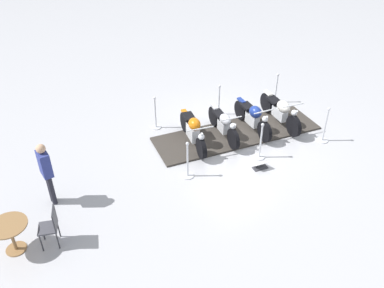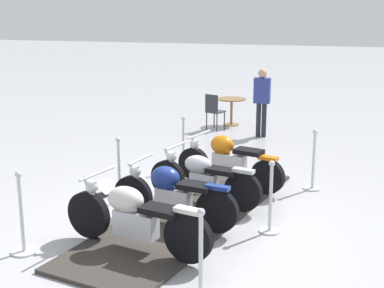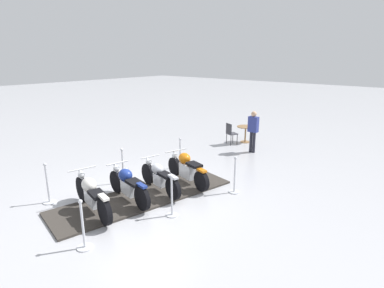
# 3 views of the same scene
# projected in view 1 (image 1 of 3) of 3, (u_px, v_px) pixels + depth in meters

# --- Properties ---
(ground_plane) EXTENTS (80.00, 80.00, 0.00)m
(ground_plane) POSITION_uv_depth(u_px,v_px,m) (237.00, 134.00, 12.50)
(ground_plane) COLOR #B2B2B7
(display_platform) EXTENTS (5.41, 2.55, 0.06)m
(display_platform) POSITION_uv_depth(u_px,v_px,m) (237.00, 133.00, 12.48)
(display_platform) COLOR #38332D
(display_platform) RESTS_ON ground_plane
(motorcycle_copper) EXTENTS (0.90, 2.07, 0.92)m
(motorcycle_copper) POSITION_uv_depth(u_px,v_px,m) (193.00, 130.00, 11.70)
(motorcycle_copper) COLOR black
(motorcycle_copper) RESTS_ON display_platform
(motorcycle_chrome) EXTENTS (0.71, 2.01, 0.93)m
(motorcycle_chrome) POSITION_uv_depth(u_px,v_px,m) (224.00, 124.00, 12.04)
(motorcycle_chrome) COLOR black
(motorcycle_chrome) RESTS_ON display_platform
(motorcycle_navy) EXTENTS (0.68, 2.05, 0.95)m
(motorcycle_navy) POSITION_uv_depth(u_px,v_px,m) (253.00, 117.00, 12.34)
(motorcycle_navy) COLOR black
(motorcycle_navy) RESTS_ON display_platform
(motorcycle_cream) EXTENTS (0.80, 2.24, 0.98)m
(motorcycle_cream) POSITION_uv_depth(u_px,v_px,m) (281.00, 111.00, 12.66)
(motorcycle_cream) COLOR black
(motorcycle_cream) RESTS_ON display_platform
(stanchion_left_mid) EXTENTS (0.31, 0.31, 1.09)m
(stanchion_left_mid) POSITION_uv_depth(u_px,v_px,m) (219.00, 104.00, 13.31)
(stanchion_left_mid) COLOR silver
(stanchion_left_mid) RESTS_ON ground_plane
(stanchion_left_front) EXTENTS (0.32, 0.32, 1.11)m
(stanchion_left_front) POSITION_uv_depth(u_px,v_px,m) (156.00, 118.00, 12.60)
(stanchion_left_front) COLOR silver
(stanchion_left_front) RESTS_ON ground_plane
(stanchion_right_mid) EXTENTS (0.33, 0.33, 1.14)m
(stanchion_right_mid) POSITION_uv_depth(u_px,v_px,m) (260.00, 147.00, 11.28)
(stanchion_right_mid) COLOR silver
(stanchion_right_mid) RESTS_ON ground_plane
(stanchion_left_rear) EXTENTS (0.33, 0.33, 1.11)m
(stanchion_left_rear) POSITION_uv_depth(u_px,v_px,m) (276.00, 93.00, 14.02)
(stanchion_left_rear) COLOR silver
(stanchion_left_rear) RESTS_ON ground_plane
(stanchion_right_front) EXTENTS (0.33, 0.33, 1.10)m
(stanchion_right_front) POSITION_uv_depth(u_px,v_px,m) (188.00, 166.00, 10.58)
(stanchion_right_front) COLOR silver
(stanchion_right_front) RESTS_ON ground_plane
(stanchion_right_rear) EXTENTS (0.35, 0.35, 1.14)m
(stanchion_right_rear) POSITION_uv_depth(u_px,v_px,m) (324.00, 131.00, 11.99)
(stanchion_right_rear) COLOR silver
(stanchion_right_rear) RESTS_ON ground_plane
(info_placard) EXTENTS (0.44, 0.32, 0.24)m
(info_placard) POSITION_uv_depth(u_px,v_px,m) (260.00, 166.00, 11.02)
(info_placard) COLOR #333338
(info_placard) RESTS_ON ground_plane
(cafe_table) EXTENTS (0.80, 0.80, 0.75)m
(cafe_table) POSITION_uv_depth(u_px,v_px,m) (10.00, 231.00, 8.37)
(cafe_table) COLOR olive
(cafe_table) RESTS_ON ground_plane
(cafe_chair_near_table) EXTENTS (0.52, 0.52, 0.97)m
(cafe_chair_near_table) POSITION_uv_depth(u_px,v_px,m) (51.00, 225.00, 8.52)
(cafe_chair_near_table) COLOR #2D2D33
(cafe_chair_near_table) RESTS_ON ground_plane
(bystander_person) EXTENTS (0.22, 0.40, 1.72)m
(bystander_person) POSITION_uv_depth(u_px,v_px,m) (46.00, 169.00, 9.36)
(bystander_person) COLOR #23232D
(bystander_person) RESTS_ON ground_plane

